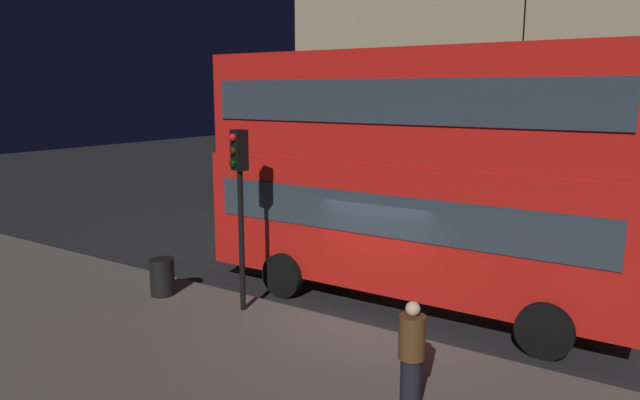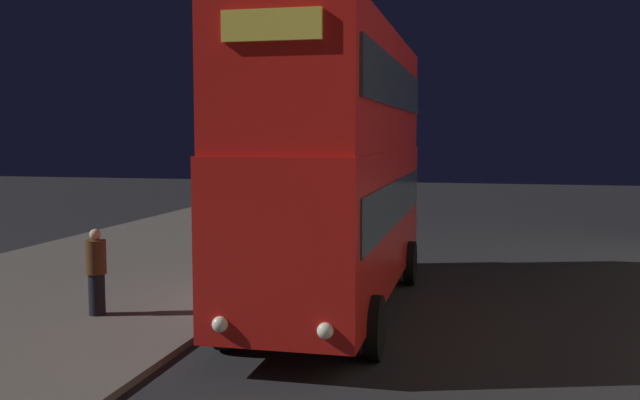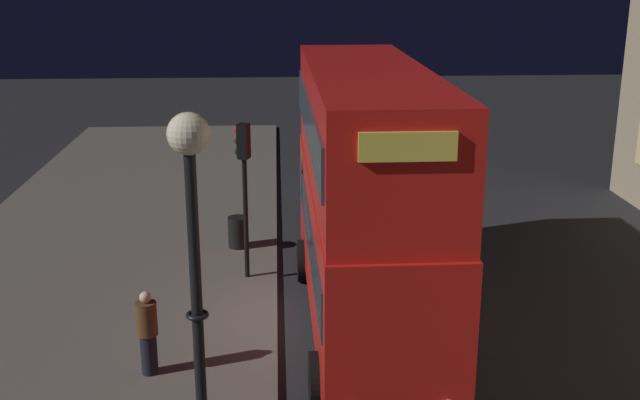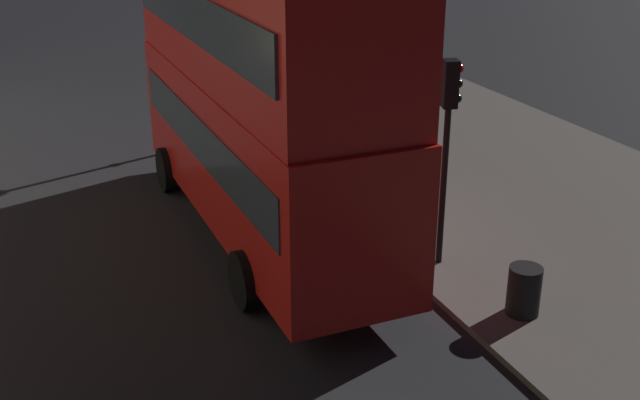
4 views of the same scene
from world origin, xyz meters
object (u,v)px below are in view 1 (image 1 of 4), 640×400
at_px(traffic_light_near_kerb, 239,182).
at_px(double_decker_bus, 412,168).
at_px(litter_bin, 162,277).
at_px(pedestrian, 411,355).

bearing_deg(traffic_light_near_kerb, double_decker_bus, 61.92).
xyz_separation_m(double_decker_bus, traffic_light_near_kerb, (-2.70, -2.70, -0.22)).
bearing_deg(litter_bin, pedestrian, -11.24).
distance_m(traffic_light_near_kerb, litter_bin, 3.27).
distance_m(traffic_light_near_kerb, pedestrian, 5.47).
height_order(pedestrian, litter_bin, pedestrian).
xyz_separation_m(pedestrian, litter_bin, (-7.02, 1.40, -0.43)).
bearing_deg(pedestrian, litter_bin, -119.57).
bearing_deg(double_decker_bus, traffic_light_near_kerb, -135.54).
relative_size(traffic_light_near_kerb, pedestrian, 2.31).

